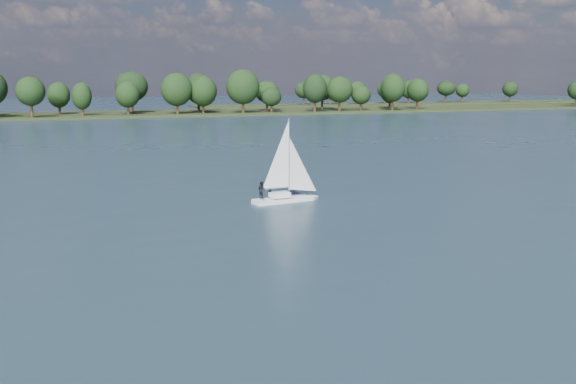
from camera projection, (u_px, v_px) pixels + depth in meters
The scene contains 5 objects.
ground at pixel (125, 150), 110.03m from camera, with size 700.00×700.00×0.00m, color #233342.
far_shore at pixel (81, 116), 212.74m from camera, with size 660.00×40.00×1.50m, color black.
far_shore_back at pixel (416, 104), 314.21m from camera, with size 220.00×30.00×1.40m, color black.
sailboat at pixel (283, 178), 63.37m from camera, with size 6.77×2.77×8.65m.
treeline at pixel (38, 92), 202.64m from camera, with size 562.62×73.39×18.00m.
Camera 1 is at (-13.86, -12.28, 12.03)m, focal length 40.00 mm.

